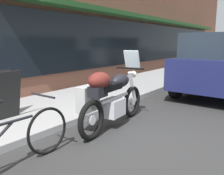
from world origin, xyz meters
The scene contains 6 objects.
ground_plane centered at (0.00, 0.00, 0.00)m, with size 80.00×80.00×0.00m, color #2E2E2E.
storefront_building centered at (8.84, 3.86, 3.58)m, with size 25.69×0.90×7.33m.
sidewalk_curb centered at (9.00, 2.48, 0.06)m, with size 30.00×2.44×0.12m.
touring_motorcycle centered at (0.22, 0.63, 0.61)m, with size 2.14×0.62×1.41m.
parked_bicycle centered at (-1.66, 0.75, 0.37)m, with size 1.74×0.48×0.93m.
sandwich_board_sign centered at (-0.76, 2.41, 0.59)m, with size 0.55×0.41×0.92m.
Camera 1 is at (-3.27, -1.89, 1.57)m, focal length 38.98 mm.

